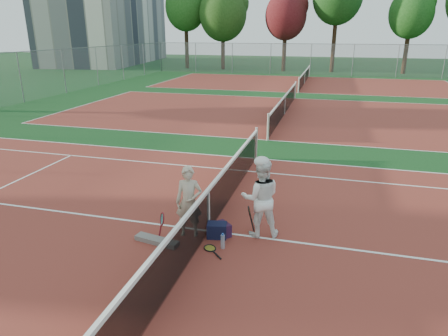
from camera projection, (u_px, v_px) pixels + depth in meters
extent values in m
plane|color=#103C17|center=(209.00, 231.00, 8.81)|extent=(130.00, 130.00, 0.00)
cube|color=maroon|center=(209.00, 231.00, 8.81)|extent=(23.77, 10.97, 0.01)
cube|color=maroon|center=(284.00, 114.00, 21.13)|extent=(23.77, 10.97, 0.01)
cube|color=maroon|center=(304.00, 84.00, 33.45)|extent=(23.77, 10.97, 0.01)
cube|color=beige|center=(106.00, 5.00, 53.46)|extent=(12.96, 23.18, 15.00)
imported|color=#BCAB92|center=(189.00, 202.00, 8.42)|extent=(0.63, 0.47, 1.55)
imported|color=white|center=(261.00, 198.00, 8.40)|extent=(0.98, 0.85, 1.71)
cube|color=black|center=(217.00, 230.00, 8.50)|extent=(0.46, 0.35, 0.33)
cube|color=#29112D|center=(223.00, 229.00, 8.58)|extent=(0.43, 0.42, 0.29)
cube|color=#645F5A|center=(157.00, 241.00, 8.31)|extent=(1.00, 0.40, 0.10)
cylinder|color=silver|center=(223.00, 242.00, 8.07)|extent=(0.09, 0.09, 0.30)
cylinder|color=#382314|center=(187.00, 44.00, 46.44)|extent=(0.44, 0.44, 5.39)
ellipsoid|color=#1C4F16|center=(186.00, 7.00, 45.13)|extent=(4.60, 4.60, 5.29)
cylinder|color=#382314|center=(223.00, 47.00, 45.19)|extent=(0.44, 0.44, 4.83)
ellipsoid|color=#1D4413|center=(223.00, 13.00, 44.01)|extent=(5.26, 5.26, 6.04)
cylinder|color=#382314|center=(284.00, 50.00, 42.94)|extent=(0.44, 0.44, 4.55)
ellipsoid|color=#4D1014|center=(286.00, 16.00, 41.83)|extent=(4.33, 4.33, 4.98)
cylinder|color=#382314|center=(334.00, 42.00, 41.86)|extent=(0.44, 0.44, 6.08)
cylinder|color=#382314|center=(406.00, 50.00, 40.47)|extent=(0.44, 0.44, 4.68)
ellipsoid|color=#174B15|center=(411.00, 13.00, 39.33)|extent=(4.26, 4.26, 4.90)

